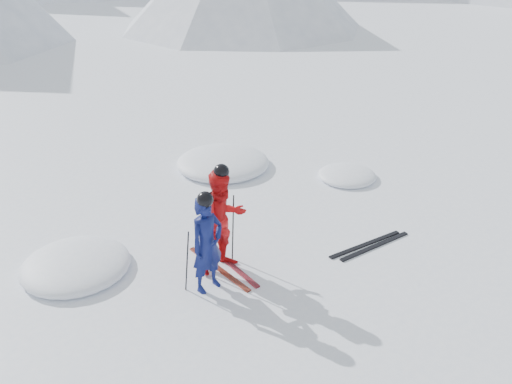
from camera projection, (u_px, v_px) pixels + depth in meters
ground at (329, 232)px, 10.60m from camera, size 160.00×160.00×0.00m
skier_blue at (207, 245)px, 8.63m from camera, size 0.66×0.48×1.66m
skier_red at (223, 221)px, 9.12m from camera, size 0.92×0.72×1.86m
pole_blue_left at (187, 261)px, 8.70m from camera, size 0.11×0.08×1.11m
pole_blue_right at (213, 248)px, 9.06m from camera, size 0.11×0.07×1.11m
pole_red_left at (201, 236)px, 9.28m from camera, size 0.12×0.10×1.24m
pole_red_right at (233, 228)px, 9.52m from camera, size 0.12×0.09×1.24m
ski_worn_left at (219, 268)px, 9.46m from camera, size 0.18×1.70×0.03m
ski_worn_right at (230, 264)px, 9.59m from camera, size 0.11×1.70×0.03m
ski_loose_a at (365, 244)px, 10.17m from camera, size 1.70×0.21×0.03m
ski_loose_b at (375, 246)px, 10.11m from camera, size 1.70×0.15×0.03m
snow_lumps at (203, 193)px, 12.12m from camera, size 8.14×4.29×0.50m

